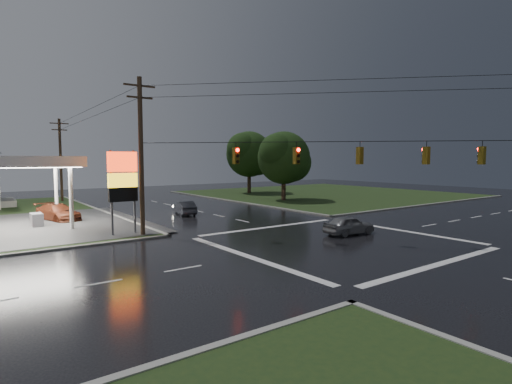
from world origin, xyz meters
TOP-DOWN VIEW (x-y plane):
  - ground at (0.00, 0.00)m, footprint 120.00×120.00m
  - grass_ne at (26.00, 26.00)m, footprint 36.00×36.00m
  - pylon_sign at (-10.50, 10.50)m, footprint 2.00×0.35m
  - utility_pole_nw at (-9.50, 9.50)m, footprint 2.20×0.32m
  - utility_pole_n at (-9.50, 38.00)m, footprint 2.20×0.32m
  - traffic_signals at (0.02, -0.02)m, footprint 26.87×26.87m
  - tree_ne_near at (14.14, 21.99)m, footprint 7.99×6.80m
  - tree_ne_far at (17.15, 33.99)m, footprint 8.46×7.20m
  - car_north at (-2.27, 17.63)m, footprint 2.18×4.23m
  - car_crossing at (2.60, 1.23)m, footprint 4.08×1.91m
  - car_pump at (-13.00, 20.65)m, footprint 3.52×5.47m

SIDE VIEW (x-z plane):
  - ground at x=0.00m, z-range 0.00..0.00m
  - grass_ne at x=26.00m, z-range 0.00..0.08m
  - car_north at x=-2.27m, z-range 0.00..1.33m
  - car_crossing at x=2.60m, z-range 0.00..1.35m
  - car_pump at x=-13.00m, z-range 0.00..1.47m
  - pylon_sign at x=-10.50m, z-range 1.01..7.01m
  - utility_pole_n at x=-9.50m, z-range 0.22..10.72m
  - tree_ne_near at x=14.14m, z-range 1.07..10.05m
  - utility_pole_nw at x=-9.50m, z-range 0.22..11.22m
  - tree_ne_far at x=17.15m, z-range 1.28..11.08m
  - traffic_signals at x=0.02m, z-range 5.75..7.22m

